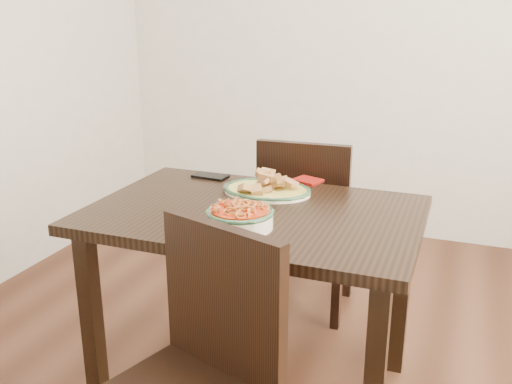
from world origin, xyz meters
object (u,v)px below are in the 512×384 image
(chair_near, at_px, (198,370))
(noodle_bowl, at_px, (240,215))
(dining_table, at_px, (254,235))
(fish_plate, at_px, (267,182))
(chair_far, at_px, (307,219))
(smartphone, at_px, (210,176))

(chair_near, relative_size, noodle_bowl, 3.89)
(dining_table, relative_size, chair_near, 1.33)
(chair_near, relative_size, fish_plate, 2.56)
(fish_plate, distance_m, noodle_bowl, 0.39)
(chair_far, xyz_separation_m, fish_plate, (-0.05, -0.42, 0.30))
(chair_near, bearing_deg, dining_table, 115.25)
(dining_table, distance_m, chair_near, 0.65)
(chair_near, xyz_separation_m, noodle_bowl, (-0.05, 0.44, 0.29))
(noodle_bowl, height_order, smartphone, noodle_bowl)
(dining_table, xyz_separation_m, fish_plate, (-0.02, 0.20, 0.14))
(dining_table, distance_m, noodle_bowl, 0.24)
(chair_far, height_order, chair_near, same)
(fish_plate, distance_m, smartphone, 0.33)
(dining_table, xyz_separation_m, chair_near, (0.07, -0.62, -0.15))
(chair_far, distance_m, chair_near, 1.25)
(noodle_bowl, bearing_deg, chair_far, 89.57)
(chair_near, bearing_deg, smartphone, 131.38)
(smartphone, bearing_deg, fish_plate, -16.70)
(chair_near, xyz_separation_m, smartphone, (-0.40, 0.94, 0.26))
(fish_plate, relative_size, smartphone, 2.33)
(dining_table, distance_m, fish_plate, 0.25)
(dining_table, bearing_deg, smartphone, 135.39)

